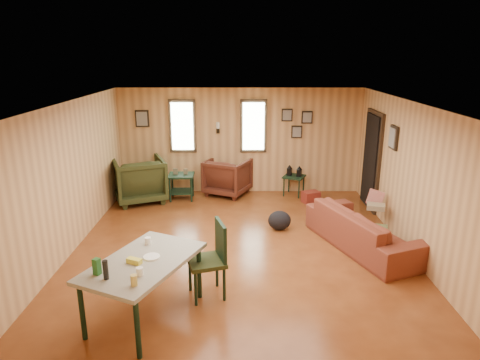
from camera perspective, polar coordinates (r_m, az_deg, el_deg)
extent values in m
cube|color=brown|center=(7.32, 0.00, -8.89)|extent=(5.50, 6.00, 0.02)
cube|color=#997C5B|center=(6.64, 0.00, 10.31)|extent=(5.50, 6.00, 0.02)
cube|color=tan|center=(9.81, 0.02, 5.22)|extent=(5.50, 0.02, 2.40)
cube|color=tan|center=(4.08, -0.06, -11.78)|extent=(5.50, 0.02, 2.40)
cube|color=tan|center=(7.42, -21.85, 0.23)|extent=(0.02, 6.00, 2.40)
cube|color=tan|center=(7.41, 21.86, 0.22)|extent=(0.02, 6.00, 2.40)
cube|color=black|center=(9.79, -7.67, 7.14)|extent=(0.60, 0.05, 1.20)
cube|color=#E0F2D1|center=(9.75, -7.70, 7.10)|extent=(0.48, 0.04, 1.06)
cube|color=black|center=(9.71, 1.80, 7.19)|extent=(0.60, 0.05, 1.20)
cube|color=#E0F2D1|center=(9.67, 1.81, 7.16)|extent=(0.48, 0.04, 1.06)
cube|color=black|center=(9.71, -2.95, 6.59)|extent=(0.07, 0.05, 0.12)
cylinder|color=silver|center=(9.63, -2.98, 7.29)|extent=(0.07, 0.07, 0.14)
cube|color=black|center=(9.22, 17.18, 2.46)|extent=(0.06, 1.00, 2.05)
cube|color=black|center=(9.21, 16.94, 2.46)|extent=(0.04, 0.82, 1.90)
cube|color=black|center=(9.72, 6.29, 8.61)|extent=(0.24, 0.04, 0.28)
cube|color=#9E998C|center=(9.69, 6.31, 8.58)|extent=(0.19, 0.02, 0.22)
cube|color=black|center=(9.79, 8.93, 8.27)|extent=(0.24, 0.04, 0.28)
cube|color=#9E998C|center=(9.76, 8.95, 8.24)|extent=(0.19, 0.02, 0.22)
cube|color=black|center=(9.81, 7.56, 6.39)|extent=(0.24, 0.04, 0.28)
cube|color=#9E998C|center=(9.78, 7.59, 6.35)|extent=(0.19, 0.02, 0.22)
cube|color=black|center=(9.93, -12.92, 7.99)|extent=(0.30, 0.04, 0.38)
cube|color=#9E998C|center=(9.90, -12.95, 7.96)|extent=(0.24, 0.02, 0.31)
cube|color=black|center=(8.06, 19.82, 5.34)|extent=(0.04, 0.34, 0.42)
cube|color=#9E998C|center=(8.05, 19.61, 5.35)|extent=(0.02, 0.27, 0.34)
imported|color=brown|center=(7.39, 16.16, -5.51)|extent=(1.44, 2.33, 0.88)
imported|color=#512518|center=(9.77, -1.66, 0.68)|extent=(1.16, 1.13, 0.92)
imported|color=#2D3417|center=(9.53, -13.28, 0.29)|extent=(1.32, 1.29, 1.06)
cube|color=black|center=(9.48, -7.85, 0.63)|extent=(0.56, 0.51, 0.04)
cube|color=black|center=(9.59, -7.77, -1.50)|extent=(0.51, 0.46, 0.03)
cylinder|color=black|center=(9.41, -9.32, -1.36)|extent=(0.04, 0.04, 0.54)
cylinder|color=black|center=(9.35, -6.51, -1.35)|extent=(0.04, 0.04, 0.54)
cylinder|color=black|center=(9.78, -9.00, -0.63)|extent=(0.04, 0.04, 0.54)
cylinder|color=black|center=(9.73, -6.31, -0.62)|extent=(0.04, 0.04, 0.54)
cube|color=brown|center=(9.48, -8.60, 1.12)|extent=(0.10, 0.02, 0.13)
cube|color=brown|center=(9.45, -7.27, 1.11)|extent=(0.09, 0.02, 0.12)
cube|color=black|center=(9.77, 7.23, 0.46)|extent=(0.59, 0.59, 0.04)
cylinder|color=black|center=(9.72, 5.87, -0.93)|extent=(0.04, 0.04, 0.44)
cylinder|color=black|center=(9.62, 7.86, -1.19)|extent=(0.04, 0.04, 0.44)
cylinder|color=black|center=(10.04, 6.54, -0.38)|extent=(0.04, 0.04, 0.44)
cylinder|color=black|center=(9.95, 8.46, -0.63)|extent=(0.04, 0.04, 0.44)
cube|color=black|center=(9.78, 6.61, 1.08)|extent=(0.13, 0.13, 0.16)
cone|color=black|center=(9.74, 6.63, 1.78)|extent=(0.18, 0.18, 0.09)
cube|color=black|center=(9.71, 7.89, 0.93)|extent=(0.13, 0.13, 0.16)
cone|color=black|center=(9.68, 7.92, 1.63)|extent=(0.18, 0.18, 0.09)
cube|color=maroon|center=(9.43, 9.44, -2.25)|extent=(0.42, 0.36, 0.25)
ellipsoid|color=black|center=(7.92, 5.29, -5.39)|extent=(0.51, 0.45, 0.36)
cube|color=#4B502C|center=(7.04, 17.55, -6.41)|extent=(0.44, 0.39, 0.12)
cube|color=red|center=(8.31, 17.61, -2.28)|extent=(0.34, 0.18, 0.33)
cube|color=gray|center=(8.12, 17.66, -3.41)|extent=(0.37, 0.32, 0.09)
cube|color=gray|center=(5.32, -12.77, -10.65)|extent=(1.44, 1.74, 0.05)
cylinder|color=black|center=(5.31, -20.31, -16.09)|extent=(0.08, 0.08, 0.72)
cylinder|color=black|center=(4.87, -13.52, -18.72)|extent=(0.08, 0.08, 0.72)
cylinder|color=black|center=(6.16, -11.75, -10.60)|extent=(0.08, 0.08, 0.72)
cylinder|color=black|center=(5.78, -5.47, -12.22)|extent=(0.08, 0.08, 0.72)
cylinder|color=white|center=(4.98, -13.24, -11.77)|extent=(0.11, 0.11, 0.09)
cylinder|color=white|center=(5.70, -12.18, -7.92)|extent=(0.11, 0.11, 0.09)
cube|color=#225E25|center=(5.10, -18.55, -10.88)|extent=(0.09, 0.09, 0.19)
cylinder|color=black|center=(4.96, -17.49, -11.35)|extent=(0.08, 0.08, 0.22)
cylinder|color=gold|center=(4.79, -13.95, -12.82)|extent=(0.10, 0.10, 0.12)
cylinder|color=white|center=(5.35, -11.71, -10.01)|extent=(0.27, 0.27, 0.02)
cube|color=yellow|center=(5.25, -13.92, -10.42)|extent=(0.20, 0.15, 0.06)
cube|color=#2D3417|center=(5.74, -4.51, -10.79)|extent=(0.59, 0.59, 0.06)
cube|color=black|center=(5.66, -2.58, -8.02)|extent=(0.18, 0.44, 0.51)
cylinder|color=black|center=(5.67, -5.93, -14.18)|extent=(0.05, 0.05, 0.49)
cylinder|color=black|center=(5.75, -2.12, -13.66)|extent=(0.05, 0.05, 0.49)
cylinder|color=black|center=(6.00, -6.69, -12.38)|extent=(0.05, 0.05, 0.49)
cylinder|color=black|center=(6.07, -3.09, -11.92)|extent=(0.05, 0.05, 0.49)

